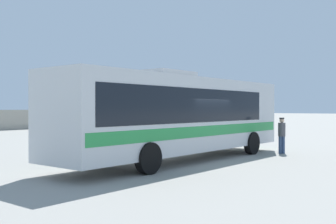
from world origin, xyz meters
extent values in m
plane|color=gray|center=(0.00, 10.00, 0.00)|extent=(300.00, 300.00, 0.00)
cube|color=silver|center=(-0.37, 0.39, 1.90)|extent=(12.44, 2.95, 2.92)
cube|color=black|center=(-0.99, 0.41, 2.25)|extent=(10.22, 2.91, 1.28)
cube|color=green|center=(-0.37, 0.39, 1.26)|extent=(12.20, 2.97, 0.41)
cube|color=#19212D|center=(5.83, 0.19, 2.43)|extent=(0.12, 2.30, 1.52)
cube|color=green|center=(5.83, 0.19, 0.79)|extent=(0.14, 2.50, 0.70)
cube|color=#B2B2B2|center=(-1.30, 0.42, 3.48)|extent=(2.24, 1.47, 0.24)
cylinder|color=black|center=(3.50, 1.49, 0.52)|extent=(1.05, 0.33, 1.04)
cylinder|color=black|center=(3.42, -0.96, 0.52)|extent=(1.05, 0.33, 1.04)
cylinder|color=black|center=(-3.73, 1.72, 0.52)|extent=(1.05, 0.33, 1.04)
cylinder|color=black|center=(-3.81, -0.72, 0.52)|extent=(1.05, 0.33, 1.04)
cylinder|color=#33476B|center=(4.54, -1.88, 0.41)|extent=(0.15, 0.15, 0.81)
cylinder|color=#33476B|center=(4.64, -2.00, 0.41)|extent=(0.15, 0.15, 0.81)
cylinder|color=#4C4C51|center=(4.59, -1.94, 1.13)|extent=(0.48, 0.48, 0.64)
sphere|color=beige|center=(4.59, -1.94, 1.57)|extent=(0.22, 0.22, 0.22)
cylinder|color=#262628|center=(4.59, -1.94, 1.67)|extent=(0.23, 0.23, 0.07)
cylinder|color=gray|center=(13.88, 5.83, 1.11)|extent=(0.05, 0.05, 2.21)
cone|color=orange|center=(13.88, 5.83, 1.90)|extent=(2.59, 2.59, 0.71)
cube|color=brown|center=(13.88, 5.83, 0.18)|extent=(0.50, 0.50, 0.36)
camera|label=1|loc=(-13.89, -9.11, 2.15)|focal=43.20mm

